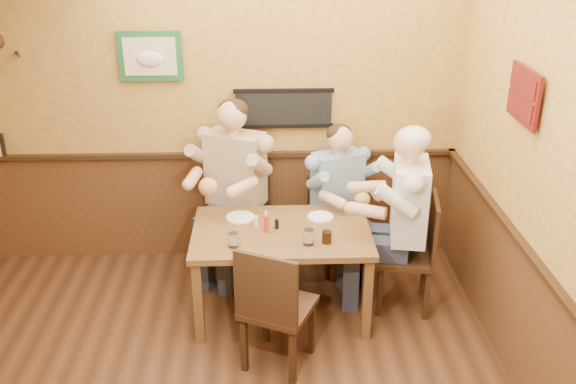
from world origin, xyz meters
name	(u,v)px	position (x,y,z in m)	size (l,w,h in m)	color
room	(149,193)	(0.14, 0.17, 1.69)	(5.02, 5.03, 2.81)	#321C0F
dining_table	(281,240)	(0.88, 1.50, 0.66)	(1.40, 0.90, 0.75)	brown
chair_back_left	(237,218)	(0.50, 2.21, 0.51)	(0.47, 0.47, 1.01)	#341F10
chair_back_right	(336,225)	(1.39, 2.18, 0.44)	(0.40, 0.40, 0.87)	#341F10
chair_right_end	(405,253)	(1.89, 1.55, 0.49)	(0.46, 0.46, 0.99)	#341F10
chair_near_side	(278,304)	(0.84, 0.85, 0.50)	(0.46, 0.46, 1.00)	#341F10
diner_tan_shirt	(237,196)	(0.50, 2.21, 0.72)	(0.67, 0.67, 1.45)	tan
diner_blue_polo	(337,206)	(1.39, 2.18, 0.62)	(0.58, 0.58, 1.25)	#7894B4
diner_white_elder	(407,230)	(1.89, 1.55, 0.71)	(0.65, 0.65, 1.41)	silver
water_glass_left	(234,240)	(0.51, 1.24, 0.81)	(0.08, 0.08, 0.11)	white
water_glass_mid	(309,237)	(1.07, 1.26, 0.81)	(0.08, 0.08, 0.12)	white
cola_tumbler	(327,237)	(1.21, 1.28, 0.80)	(0.07, 0.07, 0.10)	black
hot_sauce_bottle	(266,223)	(0.76, 1.48, 0.83)	(0.04, 0.04, 0.16)	red
salt_shaker	(256,221)	(0.68, 1.58, 0.79)	(0.03, 0.03, 0.08)	white
pepper_shaker	(277,224)	(0.84, 1.53, 0.79)	(0.03, 0.03, 0.08)	black
plate_far_left	(240,217)	(0.55, 1.72, 0.76)	(0.23, 0.23, 0.02)	white
plate_far_right	(320,217)	(1.20, 1.71, 0.76)	(0.21, 0.21, 0.01)	white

